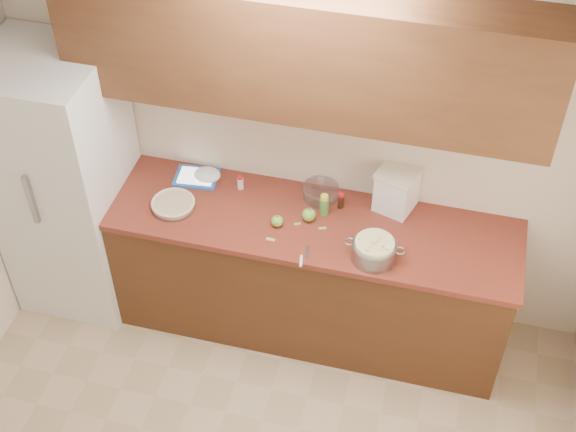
% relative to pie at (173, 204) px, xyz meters
% --- Properties ---
extents(room_shell, '(3.60, 3.60, 3.60)m').
position_rel_pie_xyz_m(room_shell, '(0.72, -1.39, 0.36)').
color(room_shell, tan).
rests_on(room_shell, ground).
extents(counter_run, '(2.64, 0.68, 0.92)m').
position_rel_pie_xyz_m(counter_run, '(0.72, 0.08, -0.48)').
color(counter_run, '#492814').
rests_on(counter_run, ground).
extents(upper_cabinets, '(2.60, 0.34, 0.70)m').
position_rel_pie_xyz_m(upper_cabinets, '(0.72, 0.24, 1.01)').
color(upper_cabinets, '#543119').
rests_on(upper_cabinets, room_shell).
extents(fridge, '(0.70, 0.70, 1.80)m').
position_rel_pie_xyz_m(fridge, '(-0.72, 0.05, -0.04)').
color(fridge, silver).
rests_on(fridge, ground).
extents(pie, '(0.27, 0.27, 0.04)m').
position_rel_pie_xyz_m(pie, '(0.00, 0.00, 0.00)').
color(pie, silver).
rests_on(pie, counter_run).
extents(colander, '(0.34, 0.25, 0.13)m').
position_rel_pie_xyz_m(colander, '(1.22, -0.12, 0.04)').
color(colander, gray).
rests_on(colander, counter_run).
extents(flour_canister, '(0.28, 0.28, 0.28)m').
position_rel_pie_xyz_m(flour_canister, '(1.27, 0.33, 0.12)').
color(flour_canister, white).
rests_on(flour_canister, counter_run).
extents(tablet, '(0.28, 0.22, 0.02)m').
position_rel_pie_xyz_m(tablet, '(0.05, 0.28, -0.01)').
color(tablet, blue).
rests_on(tablet, counter_run).
extents(paring_knife, '(0.05, 0.17, 0.02)m').
position_rel_pie_xyz_m(paring_knife, '(0.84, -0.23, -0.02)').
color(paring_knife, gray).
rests_on(paring_knife, counter_run).
extents(lemon_bottle, '(0.05, 0.05, 0.14)m').
position_rel_pie_xyz_m(lemon_bottle, '(0.88, 0.17, 0.05)').
color(lemon_bottle, '#4C8C38').
rests_on(lemon_bottle, counter_run).
extents(cinnamon_shaker, '(0.04, 0.04, 0.09)m').
position_rel_pie_xyz_m(cinnamon_shaker, '(0.34, 0.26, 0.02)').
color(cinnamon_shaker, beige).
rests_on(cinnamon_shaker, counter_run).
extents(vanilla_bottle, '(0.04, 0.04, 0.11)m').
position_rel_pie_xyz_m(vanilla_bottle, '(0.96, 0.24, 0.03)').
color(vanilla_bottle, black).
rests_on(vanilla_bottle, counter_run).
extents(mixing_bowl, '(0.22, 0.22, 0.08)m').
position_rel_pie_xyz_m(mixing_bowl, '(0.82, 0.30, 0.02)').
color(mixing_bowl, silver).
rests_on(mixing_bowl, counter_run).
extents(paper_towel, '(0.20, 0.19, 0.07)m').
position_rel_pie_xyz_m(paper_towel, '(0.12, 0.29, 0.01)').
color(paper_towel, white).
rests_on(paper_towel, counter_run).
extents(apple_left, '(0.07, 0.07, 0.08)m').
position_rel_pie_xyz_m(apple_left, '(0.64, -0.00, 0.01)').
color(apple_left, '#72A536').
rests_on(apple_left, counter_run).
extents(apple_center, '(0.08, 0.08, 0.09)m').
position_rel_pie_xyz_m(apple_center, '(0.80, 0.09, 0.02)').
color(apple_center, '#72A536').
rests_on(apple_center, counter_run).
extents(peel_a, '(0.04, 0.03, 0.00)m').
position_rel_pie_xyz_m(peel_a, '(0.75, 0.04, -0.02)').
color(peel_a, '#87B156').
rests_on(peel_a, counter_run).
extents(peel_b, '(0.05, 0.02, 0.00)m').
position_rel_pie_xyz_m(peel_b, '(0.63, -0.12, -0.02)').
color(peel_b, '#87B156').
rests_on(peel_b, counter_run).
extents(peel_c, '(0.05, 0.03, 0.00)m').
position_rel_pie_xyz_m(peel_c, '(0.90, 0.04, -0.02)').
color(peel_c, '#87B156').
rests_on(peel_c, counter_run).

